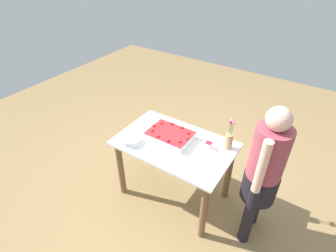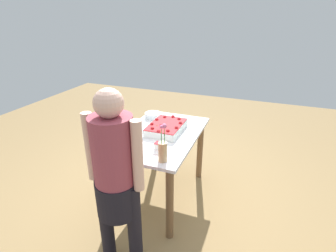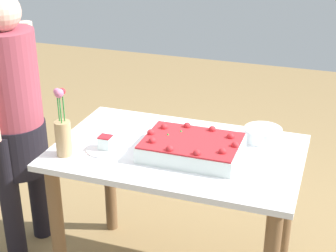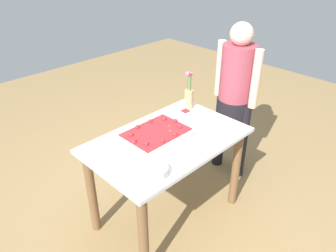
# 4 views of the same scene
# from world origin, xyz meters

# --- Properties ---
(ground_plane) EXTENTS (8.00, 8.00, 0.00)m
(ground_plane) POSITION_xyz_m (0.00, 0.00, 0.00)
(ground_plane) COLOR olive
(dining_table) EXTENTS (1.20, 0.76, 0.78)m
(dining_table) POSITION_xyz_m (0.00, 0.00, 0.63)
(dining_table) COLOR silver
(dining_table) RESTS_ON ground_plane
(sheet_cake) EXTENTS (0.46, 0.33, 0.10)m
(sheet_cake) POSITION_xyz_m (-0.08, 0.04, 0.82)
(sheet_cake) COLOR white
(sheet_cake) RESTS_ON dining_table
(serving_plate_with_slice) EXTENTS (0.19, 0.19, 0.07)m
(serving_plate_with_slice) POSITION_xyz_m (0.33, 0.12, 0.80)
(serving_plate_with_slice) COLOR white
(serving_plate_with_slice) RESTS_ON dining_table
(cake_knife) EXTENTS (0.03, 0.21, 0.00)m
(cake_knife) POSITION_xyz_m (0.33, -0.14, 0.78)
(cake_knife) COLOR silver
(cake_knife) RESTS_ON dining_table
(flower_vase) EXTENTS (0.08, 0.08, 0.34)m
(flower_vase) POSITION_xyz_m (0.49, 0.23, 0.89)
(flower_vase) COLOR tan
(flower_vase) RESTS_ON dining_table
(fruit_bowl) EXTENTS (0.19, 0.19, 0.06)m
(fruit_bowl) POSITION_xyz_m (-0.37, -0.25, 0.81)
(fruit_bowl) COLOR silver
(fruit_bowl) RESTS_ON dining_table
(person_standing) EXTENTS (0.31, 0.45, 1.49)m
(person_standing) POSITION_xyz_m (0.90, 0.03, 0.85)
(person_standing) COLOR black
(person_standing) RESTS_ON ground_plane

